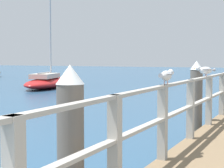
# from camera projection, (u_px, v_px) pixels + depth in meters

# --- Properties ---
(dock_piling_near) EXTENTS (0.29, 0.29, 1.89)m
(dock_piling_near) POSITION_uv_depth(u_px,v_px,m) (71.00, 156.00, 3.92)
(dock_piling_near) COLOR #6B6056
(dock_piling_near) RESTS_ON ground_plane
(dock_piling_far) EXTENTS (0.29, 0.29, 1.89)m
(dock_piling_far) POSITION_uv_depth(u_px,v_px,m) (196.00, 102.00, 8.78)
(dock_piling_far) COLOR #6B6056
(dock_piling_far) RESTS_ON ground_plane
(seagull_foreground) EXTENTS (0.19, 0.48, 0.21)m
(seagull_foreground) POSITION_uv_depth(u_px,v_px,m) (166.00, 75.00, 5.48)
(seagull_foreground) COLOR white
(seagull_foreground) RESTS_ON pier_railing
(seagull_background) EXTENTS (0.38, 0.35, 0.21)m
(seagull_background) POSITION_uv_depth(u_px,v_px,m) (205.00, 70.00, 7.83)
(seagull_background) COLOR white
(seagull_background) RESTS_ON pier_railing
(boat_2) EXTENTS (4.02, 7.27, 9.20)m
(boat_2) POSITION_uv_depth(u_px,v_px,m) (49.00, 81.00, 25.20)
(boat_2) COLOR red
(boat_2) RESTS_ON ground_plane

